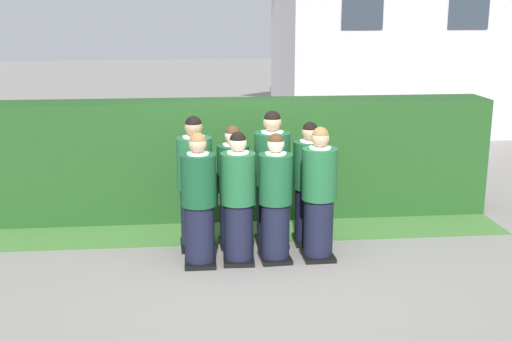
% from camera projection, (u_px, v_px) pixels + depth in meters
% --- Properties ---
extents(ground_plane, '(60.00, 60.00, 0.00)m').
position_uv_depth(ground_plane, '(258.00, 260.00, 7.99)').
color(ground_plane, gray).
extents(student_front_row_0, '(0.41, 0.46, 1.59)m').
position_uv_depth(student_front_row_0, '(199.00, 203.00, 7.69)').
color(student_front_row_0, black).
rests_on(student_front_row_0, ground).
extents(student_front_row_1, '(0.41, 0.47, 1.59)m').
position_uv_depth(student_front_row_1, '(238.00, 201.00, 7.77)').
color(student_front_row_1, black).
rests_on(student_front_row_1, ground).
extents(student_front_row_2, '(0.41, 0.47, 1.56)m').
position_uv_depth(student_front_row_2, '(275.00, 201.00, 7.82)').
color(student_front_row_2, black).
rests_on(student_front_row_2, ground).
extents(student_front_row_3, '(0.42, 0.47, 1.62)m').
position_uv_depth(student_front_row_3, '(319.00, 197.00, 7.89)').
color(student_front_row_3, black).
rests_on(student_front_row_3, ground).
extents(student_rear_row_0, '(0.44, 0.50, 1.69)m').
position_uv_depth(student_rear_row_0, '(195.00, 186.00, 8.22)').
color(student_rear_row_0, black).
rests_on(student_rear_row_0, ground).
extents(student_rear_row_1, '(0.41, 0.46, 1.56)m').
position_uv_depth(student_rear_row_1, '(233.00, 189.00, 8.31)').
color(student_rear_row_1, black).
rests_on(student_rear_row_1, ground).
extents(student_rear_row_2, '(0.45, 0.50, 1.74)m').
position_uv_depth(student_rear_row_2, '(272.00, 182.00, 8.34)').
color(student_rear_row_2, black).
rests_on(student_rear_row_2, ground).
extents(student_rear_row_3, '(0.41, 0.50, 1.59)m').
position_uv_depth(student_rear_row_3, '(309.00, 186.00, 8.41)').
color(student_rear_row_3, black).
rests_on(student_rear_row_3, ground).
extents(hedge, '(7.00, 0.70, 1.69)m').
position_uv_depth(hedge, '(246.00, 158.00, 9.52)').
color(hedge, '#214C1E').
rests_on(hedge, ground).
extents(lawn_strip, '(7.00, 0.90, 0.01)m').
position_uv_depth(lawn_strip, '(251.00, 232.00, 8.96)').
color(lawn_strip, '#477A38').
rests_on(lawn_strip, ground).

